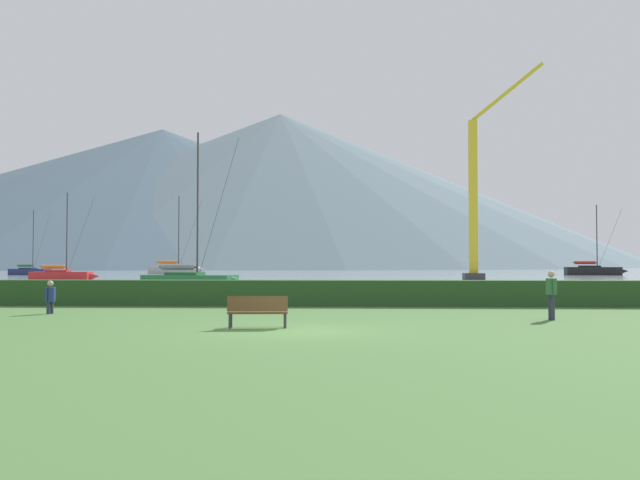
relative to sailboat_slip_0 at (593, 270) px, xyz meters
name	(u,v)px	position (x,y,z in m)	size (l,w,h in m)	color
ground_plane	(294,331)	(-37.59, -82.06, -0.73)	(1000.00, 1000.00, 0.00)	#477038
harbor_water	(341,270)	(-37.59, 54.94, -0.73)	(320.00, 246.00, 0.00)	#8C9EA3
hedge_line	(314,293)	(-37.59, -71.06, -0.16)	(80.00, 1.20, 1.14)	#284C23
sailboat_slip_0	(593,270)	(0.00, 0.00, 0.00)	(8.97, 3.46, 10.36)	black
sailboat_slip_1	(175,269)	(-63.68, 6.17, 0.03)	(9.15, 3.16, 12.48)	#9E9EA3
sailboat_slip_2	(30,271)	(-83.05, -2.69, -0.16)	(6.86, 2.78, 9.62)	navy
sailboat_slip_4	(191,280)	(-47.13, -53.75, -0.09)	(7.71, 3.52, 11.12)	#236B38
sailboat_slip_7	(62,275)	(-65.35, -32.77, -0.15)	(6.94, 2.29, 9.09)	red
park_bench_near_path	(258,310)	(-38.74, -81.26, -0.19)	(1.80, 0.60, 0.95)	brown
person_seated_viewer	(50,296)	(-47.26, -76.14, -0.04)	(0.36, 0.56, 1.25)	#2D3347
person_standing_walker	(551,291)	(-29.23, -78.08, 0.24)	(0.36, 0.57, 1.65)	#2D3347
dock_crane	(476,205)	(-22.87, -31.03, 7.02)	(8.32, 2.00, 22.56)	#333338
distant_hill_west_ridge	(41,222)	(-203.60, 262.18, 22.77)	(203.56, 203.56, 46.99)	#425666
distant_hill_central_peak	(162,197)	(-122.65, 210.84, 31.26)	(335.71, 335.71, 63.98)	#425666
distant_hill_east_ridge	(280,190)	(-66.88, 207.44, 34.24)	(312.95, 312.95, 69.93)	slate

